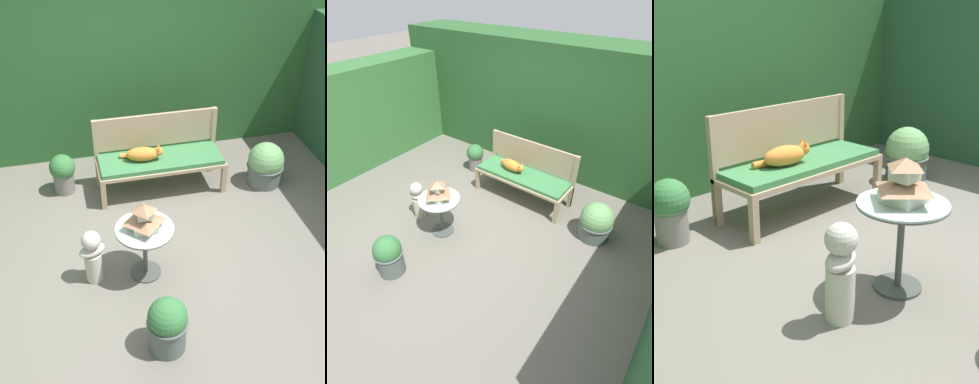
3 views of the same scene
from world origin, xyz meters
The scene contains 12 objects.
ground centered at (0.00, 0.00, 0.00)m, with size 30.00×30.00×0.00m, color #666056.
foliage_hedge_back centered at (0.00, 2.56, 1.10)m, with size 6.40×1.03×2.19m, color #285628.
foliage_hedge_left centered at (-2.85, 0.22, 0.89)m, with size 0.70×3.64×1.79m, color #336633.
garden_bench centered at (0.24, 1.10, 0.39)m, with size 1.54×0.55×0.46m.
bench_backrest centered at (0.24, 1.36, 0.65)m, with size 1.54×0.06×0.91m.
cat centered at (0.04, 1.09, 0.54)m, with size 0.50×0.25×0.20m.
patio_table centered at (-0.23, -0.28, 0.46)m, with size 0.57×0.57×0.59m.
pagoda_birdhouse centered at (-0.23, -0.28, 0.71)m, with size 0.31×0.31×0.28m.
garden_bust centered at (-0.74, -0.25, 0.32)m, with size 0.30×0.23×0.60m.
potted_plant_table_far centered at (-0.93, 1.32, 0.28)m, with size 0.31×0.31×0.51m.
potted_plant_patio_mid centered at (-0.23, -1.18, 0.28)m, with size 0.36×0.36×0.55m.
potted_plant_bench_right centered at (1.55, 0.93, 0.27)m, with size 0.46×0.46×0.56m.
Camera 2 is at (2.23, -2.40, 3.04)m, focal length 28.00 mm.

